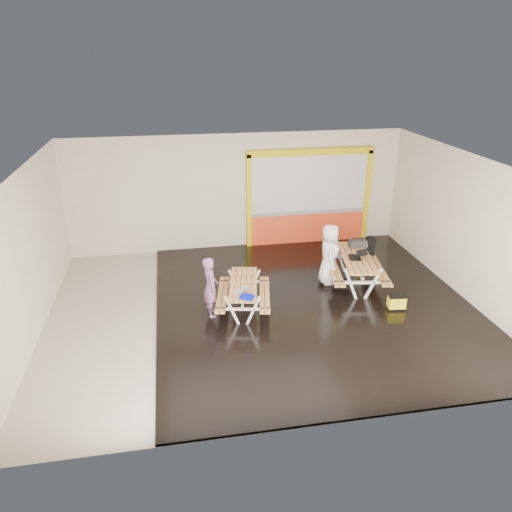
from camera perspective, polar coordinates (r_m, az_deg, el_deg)
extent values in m
cube|color=beige|center=(11.75, 0.79, -6.23)|extent=(10.00, 8.00, 0.01)
cube|color=white|center=(10.46, 0.90, 10.71)|extent=(10.00, 8.00, 0.01)
cube|color=beige|center=(14.72, -2.18, 7.44)|extent=(10.00, 0.01, 3.50)
cube|color=beige|center=(7.52, 6.79, -9.47)|extent=(10.00, 0.01, 3.50)
cube|color=beige|center=(11.22, -25.13, -0.11)|extent=(0.01, 8.00, 3.50)
cube|color=beige|center=(12.86, 23.32, 3.08)|extent=(0.01, 8.00, 3.50)
cube|color=black|center=(12.00, 6.68, -5.54)|extent=(7.50, 7.98, 0.05)
cube|color=#F84920|center=(15.49, 6.03, 3.28)|extent=(3.60, 0.12, 1.00)
cube|color=gray|center=(15.32, 6.11, 5.14)|extent=(3.60, 0.14, 0.10)
cube|color=silver|center=(15.07, 6.25, 8.44)|extent=(3.60, 0.08, 1.72)
cube|color=yellow|center=(14.78, -0.84, 6.30)|extent=(0.14, 0.16, 2.90)
cube|color=yellow|center=(15.80, 12.76, 6.86)|extent=(0.14, 0.16, 2.90)
cube|color=yellow|center=(14.83, 6.43, 12.00)|extent=(3.88, 0.16, 0.20)
cube|color=tan|center=(11.36, -2.77, -3.28)|extent=(0.44, 1.79, 0.04)
cube|color=tan|center=(11.35, -2.13, -3.28)|extent=(0.44, 1.79, 0.04)
cube|color=tan|center=(11.35, -1.48, -3.28)|extent=(0.44, 1.79, 0.04)
cube|color=tan|center=(11.35, -0.84, -3.28)|extent=(0.44, 1.79, 0.04)
cube|color=tan|center=(11.34, -0.19, -3.29)|extent=(0.44, 1.79, 0.04)
cube|color=white|center=(10.91, -2.81, -6.40)|extent=(0.34, 0.11, 0.72)
cube|color=white|center=(10.89, -0.33, -6.41)|extent=(0.34, 0.11, 0.72)
cube|color=white|center=(10.88, -1.57, -6.22)|extent=(1.22, 0.28, 0.05)
cube|color=white|center=(10.76, -1.59, -5.14)|extent=(0.61, 0.16, 0.05)
cube|color=white|center=(12.11, -2.48, -3.17)|extent=(0.34, 0.11, 0.72)
cube|color=white|center=(12.10, -0.26, -3.18)|extent=(0.34, 0.11, 0.72)
cube|color=white|center=(12.08, -1.38, -3.00)|extent=(1.22, 0.28, 0.05)
cube|color=white|center=(11.98, -1.39, -2.00)|extent=(0.61, 0.16, 0.05)
cube|color=white|center=(11.43, -1.47, -4.09)|extent=(0.32, 1.46, 0.05)
cube|color=tan|center=(11.50, -4.25, -4.47)|extent=(0.44, 1.79, 0.04)
cube|color=tan|center=(11.49, -3.64, -4.47)|extent=(0.44, 1.79, 0.04)
cube|color=tan|center=(11.47, 0.71, -4.49)|extent=(0.44, 1.79, 0.04)
cube|color=tan|center=(11.47, 1.32, -4.49)|extent=(0.44, 1.79, 0.04)
cube|color=tan|center=(12.69, 10.38, -0.16)|extent=(0.48, 2.07, 0.04)
cube|color=tan|center=(12.72, 11.03, -0.16)|extent=(0.48, 2.07, 0.04)
cube|color=tan|center=(12.75, 11.68, -0.16)|extent=(0.48, 2.07, 0.04)
cube|color=tan|center=(12.78, 12.33, -0.15)|extent=(0.48, 2.07, 0.04)
cube|color=tan|center=(12.81, 12.98, -0.15)|extent=(0.48, 2.07, 0.04)
cube|color=white|center=(12.15, 11.03, -3.26)|extent=(0.39, 0.13, 0.83)
cube|color=white|center=(12.27, 13.51, -3.22)|extent=(0.39, 0.13, 0.83)
cube|color=white|center=(12.18, 12.29, -3.04)|extent=(1.42, 0.30, 0.06)
cube|color=white|center=(12.07, 12.40, -1.89)|extent=(0.70, 0.18, 0.06)
cube|color=white|center=(13.55, 9.78, -0.25)|extent=(0.39, 0.13, 0.83)
cube|color=white|center=(13.66, 12.02, -0.24)|extent=(0.39, 0.13, 0.83)
cube|color=white|center=(13.58, 10.92, -0.07)|extent=(1.42, 0.30, 0.06)
cube|color=white|center=(13.48, 11.01, 0.99)|extent=(0.70, 0.18, 0.06)
cube|color=white|center=(12.83, 11.61, -1.01)|extent=(0.35, 1.69, 0.06)
cube|color=tan|center=(12.75, 8.75, -1.46)|extent=(0.47, 2.07, 0.04)
cube|color=tan|center=(12.78, 9.37, -1.45)|extent=(0.47, 2.07, 0.04)
cube|color=tan|center=(12.99, 13.74, -1.41)|extent=(0.47, 2.07, 0.04)
cube|color=tan|center=(13.02, 14.34, -1.40)|extent=(0.47, 2.07, 0.04)
imported|color=#7A4F7A|center=(11.14, -5.34, -3.63)|extent=(0.39, 0.55, 1.45)
imported|color=white|center=(12.67, 8.57, 0.22)|extent=(0.67, 0.87, 1.60)
cube|color=silver|center=(10.97, -2.06, -4.14)|extent=(0.28, 0.33, 0.02)
cube|color=silver|center=(10.90, -1.44, -3.74)|extent=(0.27, 0.33, 0.06)
cube|color=silver|center=(10.90, -1.47, -3.74)|extent=(0.23, 0.29, 0.04)
cube|color=black|center=(12.65, 11.46, -0.17)|extent=(0.37, 0.45, 0.02)
cube|color=black|center=(12.62, 12.30, 0.39)|extent=(0.35, 0.45, 0.08)
cube|color=silver|center=(12.62, 12.27, 0.39)|extent=(0.30, 0.39, 0.06)
cube|color=#030EC6|center=(10.66, -1.04, -4.81)|extent=(0.33, 0.31, 0.08)
cube|color=black|center=(13.31, 11.80, 1.44)|extent=(0.45, 0.23, 0.20)
cylinder|color=black|center=(13.26, 11.85, 2.03)|extent=(0.34, 0.03, 0.03)
cube|color=black|center=(13.74, 13.12, 1.08)|extent=(0.35, 0.29, 0.43)
cylinder|color=black|center=(13.65, 13.21, 1.99)|extent=(0.25, 0.25, 0.11)
cube|color=black|center=(12.83, 9.96, -3.21)|extent=(0.52, 0.46, 0.16)
cube|color=black|center=(12.12, 16.04, -5.84)|extent=(0.45, 0.32, 0.04)
cube|color=yellow|center=(12.04, 16.12, -5.19)|extent=(0.42, 0.30, 0.31)
cube|color=black|center=(11.97, 16.21, -4.48)|extent=(0.45, 0.32, 0.03)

